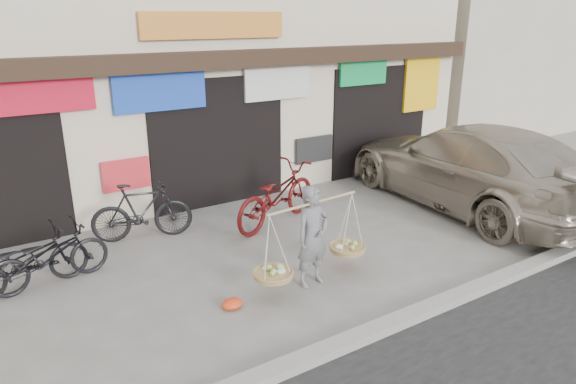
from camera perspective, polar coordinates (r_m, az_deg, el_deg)
ground at (r=8.50m, az=2.93°, el=-8.11°), size 70.00×70.00×0.00m
kerb at (r=7.15m, az=12.50°, el=-13.66°), size 70.00×0.25×0.12m
shophouse_block at (r=13.32m, az=-13.70°, el=16.65°), size 14.00×6.32×7.00m
neighbor_east at (r=22.24m, az=22.10°, el=15.92°), size 12.00×7.00×6.40m
street_vendor at (r=7.64m, az=2.75°, el=-5.43°), size 2.00×0.68×1.55m
bike_0 at (r=8.50m, az=-27.04°, el=-6.88°), size 1.82×0.85×0.92m
bike_1 at (r=9.61m, az=-15.92°, el=-2.07°), size 1.85×0.95×1.07m
bike_2 at (r=9.90m, az=-1.30°, el=-0.35°), size 2.38×1.51×1.18m
bike_3 at (r=8.52m, az=-25.04°, el=-6.51°), size 1.82×0.85×0.92m
suv at (r=11.50m, az=19.40°, el=2.81°), size 2.93×6.23×1.76m
red_bag at (r=7.35m, az=-6.23°, el=-12.24°), size 0.31×0.25×0.14m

